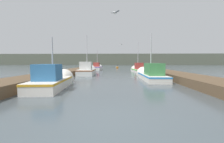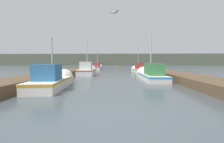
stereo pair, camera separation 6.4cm
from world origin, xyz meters
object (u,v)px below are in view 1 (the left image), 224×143
Objects in this scene: mooring_piling_0 at (148,68)px; seagull_1 at (121,44)px; fishing_boat_1 at (150,74)px; channel_buoy at (117,68)px; fishing_boat_2 at (87,71)px; fishing_boat_3 at (138,69)px; fishing_boat_0 at (54,80)px; fishing_boat_4 at (97,67)px; seagull_lead at (115,13)px.

seagull_1 is (-3.60, 0.97, 3.27)m from mooring_piling_0.
mooring_piling_0 is (1.32, 7.07, 0.21)m from fishing_boat_1.
channel_buoy is at bearing 152.03° from seagull_1.
fishing_boat_2 is 6.64m from seagull_1.
fishing_boat_3 reaches higher than seagull_1.
mooring_piling_0 is at bearing 44.99° from seagull_1.
fishing_boat_3 is at bearing 58.35° from fishing_boat_0.
fishing_boat_4 is (0.06, 18.75, 0.04)m from fishing_boat_0.
fishing_boat_0 is 14.89m from fishing_boat_3.
fishing_boat_3 is 3.85× the size of mooring_piling_0.
fishing_boat_1 is 5.11× the size of mooring_piling_0.
fishing_boat_3 is at bearing -76.99° from channel_buoy.
fishing_boat_4 is 8.14m from seagull_1.
fishing_boat_1 is 1.33× the size of fishing_boat_3.
fishing_boat_0 is 14.00m from mooring_piling_0.
fishing_boat_1 is 6.91m from seagull_lead.
fishing_boat_2 reaches higher than fishing_boat_4.
mooring_piling_0 is 2.53× the size of seagull_lead.
channel_buoy is (3.46, 17.44, -0.31)m from fishing_boat_2.
fishing_boat_2 is at bearing -101.23° from channel_buoy.
fishing_boat_0 is 13.73m from seagull_1.
fishing_boat_3 reaches higher than channel_buoy.
fishing_boat_4 is 19.93m from seagull_lead.
seagull_lead is at bearing -32.83° from seagull_1.
fishing_boat_2 is (0.24, 8.50, 0.05)m from fishing_boat_0.
seagull_1 reaches higher than fishing_boat_0.
fishing_boat_1 reaches higher than mooring_piling_0.
fishing_boat_4 is at bearing 84.51° from fishing_boat_0.
fishing_boat_1 is 7.35m from fishing_boat_2.
channel_buoy is (-2.91, 12.60, -0.24)m from fishing_boat_3.
fishing_boat_3 is (0.17, 8.77, -0.02)m from fishing_boat_1.
seagull_lead is (-3.10, -13.90, 3.60)m from fishing_boat_3.
seagull_1 is (3.93, 4.11, 3.43)m from fishing_boat_2.
fishing_boat_1 is 7.20m from mooring_piling_0.
fishing_boat_0 is at bearing -120.59° from fishing_boat_3.
seagull_lead is (-4.25, -12.20, 3.38)m from mooring_piling_0.
fishing_boat_3 is 12.93m from channel_buoy.
mooring_piling_0 is 4.95m from seagull_1.
mooring_piling_0 is (7.70, -7.10, 0.17)m from fishing_boat_4.
channel_buoy is (3.64, 7.20, -0.30)m from fishing_boat_4.
fishing_boat_4 is 10.48m from mooring_piling_0.
seagull_lead is at bearing -14.32° from fishing_boat_0.
channel_buoy is at bearing 76.24° from fishing_boat_2.
fishing_boat_2 reaches higher than seagull_lead.
fishing_boat_4 is at bearing 113.77° from fishing_boat_1.
seagull_1 reaches higher than channel_buoy.
fishing_boat_4 is 4.15× the size of mooring_piling_0.
channel_buoy is at bearing 98.76° from fishing_boat_3.
seagull_1 is at bearing 66.43° from fishing_boat_0.
mooring_piling_0 is at bearing -60.14° from fishing_boat_3.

